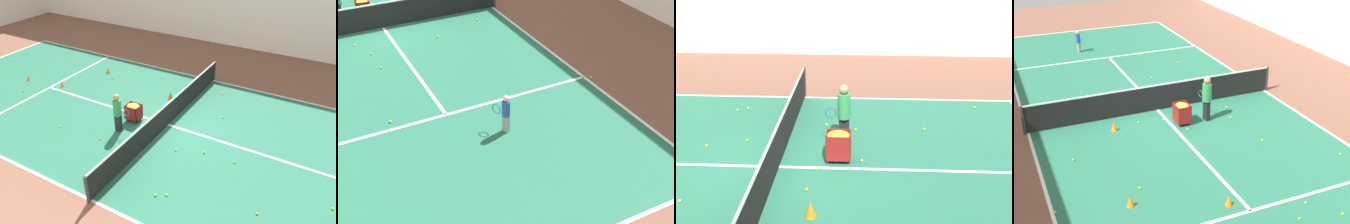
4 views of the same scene
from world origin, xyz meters
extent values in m
plane|color=brown|center=(0.00, 0.00, 0.00)|extent=(39.17, 39.17, 0.00)
cube|color=#23664C|center=(0.00, 0.00, 0.00)|extent=(9.42, 24.46, 0.00)
cube|color=white|center=(-4.71, 0.00, 0.01)|extent=(0.10, 24.46, 0.00)
cube|color=white|center=(0.00, 0.00, 0.01)|extent=(0.10, 13.45, 0.00)
cylinder|color=#2D2D33|center=(-4.81, 0.00, 0.51)|extent=(0.10, 0.10, 1.02)
cube|color=black|center=(0.00, 0.00, 0.50)|extent=(9.52, 0.03, 0.95)
cube|color=white|center=(0.00, 0.00, 1.00)|extent=(9.52, 0.04, 0.05)
cube|color=black|center=(-1.32, 1.48, 0.37)|extent=(0.19, 0.28, 0.74)
cylinder|color=#2D8C4C|center=(-1.32, 1.48, 1.06)|extent=(0.36, 0.36, 0.65)
sphere|color=#A87A5B|center=(-1.32, 1.48, 1.51)|extent=(0.25, 0.25, 0.25)
torus|color=#2D478C|center=(-1.23, 1.15, 0.90)|extent=(0.06, 0.28, 0.28)
cube|color=maroon|center=(-0.40, 1.40, 0.11)|extent=(0.49, 0.59, 0.02)
cube|color=maroon|center=(-0.40, 1.12, 0.42)|extent=(0.49, 0.02, 0.63)
cube|color=maroon|center=(-0.40, 1.68, 0.42)|extent=(0.49, 0.02, 0.63)
cube|color=maroon|center=(-0.63, 1.40, 0.42)|extent=(0.02, 0.59, 0.63)
cube|color=maroon|center=(-0.16, 1.40, 0.42)|extent=(0.02, 0.59, 0.63)
ellipsoid|color=yellow|center=(-0.40, 1.40, 0.68)|extent=(0.45, 0.55, 0.16)
cylinder|color=black|center=(-0.57, 1.19, 0.06)|extent=(0.05, 0.05, 0.11)
cylinder|color=black|center=(-0.23, 1.19, 0.06)|extent=(0.05, 0.05, 0.11)
cylinder|color=black|center=(-0.57, 1.61, 0.06)|extent=(0.05, 0.05, 0.11)
cylinder|color=black|center=(-0.23, 1.61, 0.06)|extent=(0.05, 0.05, 0.11)
cone|color=orange|center=(1.96, 0.99, 0.17)|extent=(0.24, 0.24, 0.34)
sphere|color=yellow|center=(-3.59, -1.60, 0.04)|extent=(0.07, 0.07, 0.07)
sphere|color=yellow|center=(-0.95, -2.05, 0.04)|extent=(0.07, 0.07, 0.07)
sphere|color=yellow|center=(-2.15, 1.76, 0.04)|extent=(0.07, 0.07, 0.07)
sphere|color=yellow|center=(-2.29, 3.67, 0.04)|extent=(0.07, 0.07, 0.07)
sphere|color=yellow|center=(-4.03, 5.40, 0.04)|extent=(0.07, 0.07, 0.07)
sphere|color=yellow|center=(1.02, 0.79, 0.04)|extent=(0.07, 0.07, 0.07)
sphere|color=yellow|center=(-1.33, -1.08, 0.04)|extent=(0.07, 0.07, 0.07)
sphere|color=yellow|center=(-3.42, -1.89, 0.04)|extent=(0.07, 0.07, 0.07)
sphere|color=yellow|center=(-2.45, 0.93, 0.04)|extent=(0.07, 0.07, 0.07)
sphere|color=yellow|center=(-0.36, 1.96, 0.04)|extent=(0.07, 0.07, 0.07)
sphere|color=yellow|center=(1.60, -1.77, 0.04)|extent=(0.07, 0.07, 0.07)
sphere|color=yellow|center=(0.11, 0.91, 0.04)|extent=(0.07, 0.07, 0.07)
camera|label=1|loc=(-9.66, -5.48, 7.45)|focal=35.00mm
camera|label=2|loc=(-3.47, -17.18, 7.43)|focal=50.00mm
camera|label=3|loc=(9.66, 2.06, 5.41)|focal=50.00mm
camera|label=4|loc=(5.55, 14.98, 7.45)|focal=50.00mm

